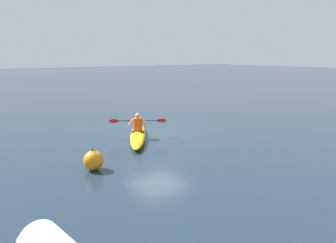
% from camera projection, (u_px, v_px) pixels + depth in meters
% --- Properties ---
extents(ground_plane, '(160.00, 160.00, 0.00)m').
position_uv_depth(ground_plane, '(157.00, 133.00, 15.46)').
color(ground_plane, '#1E2D3D').
extents(kayak, '(2.93, 4.12, 0.31)m').
position_uv_depth(kayak, '(138.00, 135.00, 14.35)').
color(kayak, '#EAB214').
rests_on(kayak, ground).
extents(kayaker, '(2.08, 1.34, 0.76)m').
position_uv_depth(kayaker, '(138.00, 123.00, 14.38)').
color(kayaker, '#E04C14').
rests_on(kayaker, kayak).
extents(mooring_buoy_white_far, '(0.61, 0.61, 0.65)m').
position_uv_depth(mooring_buoy_white_far, '(94.00, 160.00, 10.43)').
color(mooring_buoy_white_far, orange).
rests_on(mooring_buoy_white_far, ground).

